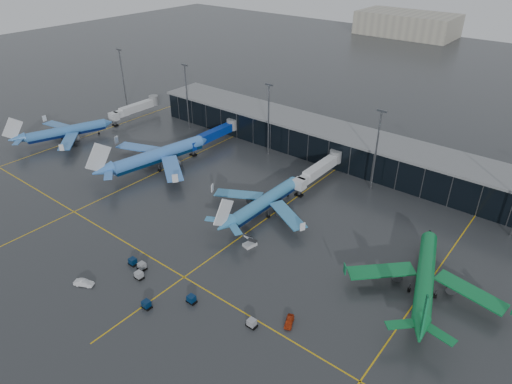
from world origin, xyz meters
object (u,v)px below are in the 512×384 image
Objects in this scene: mobile_airstair at (250,243)px; service_van_white at (84,283)px; baggage_carts at (165,287)px; service_van_red at (289,321)px; airliner_klm_west at (66,125)px; airliner_arkefly at (158,148)px; airliner_aer_lingus at (427,267)px; airliner_klm_near at (265,194)px.

service_van_white is (-19.90, -34.80, -0.04)m from mobile_airstair.
baggage_carts is 28.83m from service_van_red.
baggage_carts is 9.32× the size of service_van_red.
airliner_klm_west is 97.38m from baggage_carts.
airliner_aer_lingus is at bearing 7.59° from airliner_arkefly.
airliner_klm_west is 87.74m from service_van_white.
baggage_carts is (2.19, -39.43, -5.04)m from airliner_klm_near.
mobile_airstair is (6.67, -15.09, -5.03)m from airliner_klm_near.
airliner_klm_near is at bearing 24.04° from airliner_klm_west.
service_van_white is (-42.85, -19.35, 0.06)m from service_van_red.
service_van_white reaches higher than service_van_red.
airliner_arkefly is (44.14, 7.03, 0.98)m from airliner_klm_west.
airliner_klm_near is 8.47× the size of service_van_white.
baggage_carts is 8.26× the size of service_van_white.
baggage_carts is 18.64m from service_van_white.
airliner_klm_west is 1.03× the size of airliner_klm_near.
airliner_arkefly is 45.17m from airliner_klm_near.
service_van_red is (-17.33, -27.19, -5.50)m from airliner_aer_lingus.
airliner_klm_west reaches higher than baggage_carts.
airliner_arkefly is at bearing 175.74° from mobile_airstair.
airliner_klm_west is 9.84× the size of service_van_red.
airliner_arkefly is 92.19m from airliner_aer_lingus.
airliner_klm_near is 1.03× the size of baggage_carts.
baggage_carts is 10.23× the size of mobile_airstair.
airliner_aer_lingus is (136.25, 3.14, 0.20)m from airliner_klm_west.
airliner_arkefly is at bearing 179.95° from airliner_klm_near.
service_van_red is at bearing -139.80° from airliner_aer_lingus.
airliner_arkefly is 1.23× the size of baggage_carts.
airliner_arkefly is 11.46× the size of service_van_red.
airliner_arkefly is at bearing 5.22° from service_van_white.
mobile_airstair is at bearing 178.97° from airliner_aer_lingus.
service_van_white is (-13.23, -49.89, -5.07)m from airliner_klm_near.
airliner_aer_lingus reaches higher than service_van_red.
airliner_arkefly is 1.20× the size of airliner_klm_near.
airliner_arkefly is 60.01m from service_van_white.
service_van_red is (74.78, -31.09, -6.29)m from airliner_arkefly.
airliner_klm_west is 96.49m from mobile_airstair.
baggage_carts is at bearing -82.96° from service_van_white.
service_van_red is (27.43, 8.89, -0.09)m from baggage_carts.
airliner_klm_near reaches higher than service_van_white.
airliner_aer_lingus is at bearing 38.87° from baggage_carts.
airliner_arkefly is 81.23m from service_van_red.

